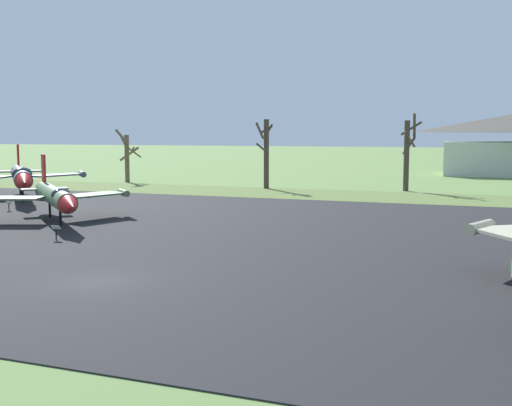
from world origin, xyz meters
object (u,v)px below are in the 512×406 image
Objects in this scene: jet_fighter_front_left at (21,176)px; info_placard_front_left at (9,204)px; jet_fighter_front_right at (55,196)px; info_placard_front_right at (56,231)px.

info_placard_front_left is (5.53, -7.90, -1.82)m from jet_fighter_front_left.
jet_fighter_front_right is at bearing -41.34° from jet_fighter_front_left.
jet_fighter_front_right reaches higher than info_placard_front_right.
jet_fighter_front_left is 1.26× the size of jet_fighter_front_right.
info_placard_front_right is at bearing -38.60° from info_placard_front_left.
info_placard_front_right is (5.19, -6.49, -1.41)m from jet_fighter_front_right.
jet_fighter_front_right is 12.63× the size of info_placard_front_right.
jet_fighter_front_left is at bearing 138.66° from jet_fighter_front_right.
jet_fighter_front_right is (8.49, -4.43, 1.42)m from info_placard_front_left.
jet_fighter_front_left is at bearing 124.99° from info_placard_front_left.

